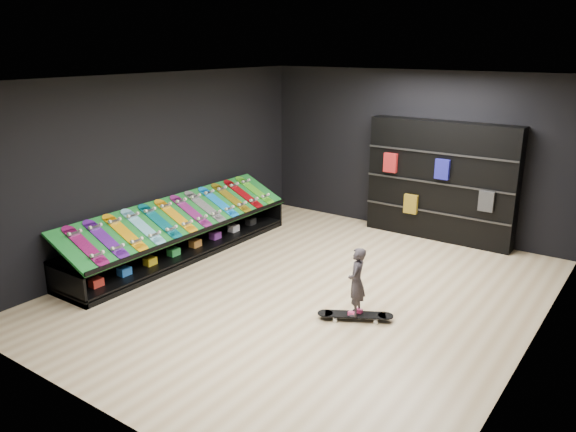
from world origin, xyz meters
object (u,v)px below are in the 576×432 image
Objects in this scene: display_rack at (182,241)px; back_shelving at (441,181)px; child at (356,295)px; floor_skateboard at (355,317)px.

back_shelving reaches higher than display_rack.
display_rack is 8.26× the size of child.
child reaches higher than display_rack.
back_shelving is (3.21, 3.32, 0.82)m from display_rack.
child reaches higher than floor_skateboard.
display_rack is 3.57m from child.
back_shelving is at bearing 45.99° from display_rack.
child is at bearing -30.07° from floor_skateboard.
floor_skateboard is (3.54, -0.40, -0.20)m from display_rack.
display_rack is 3.57m from floor_skateboard.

